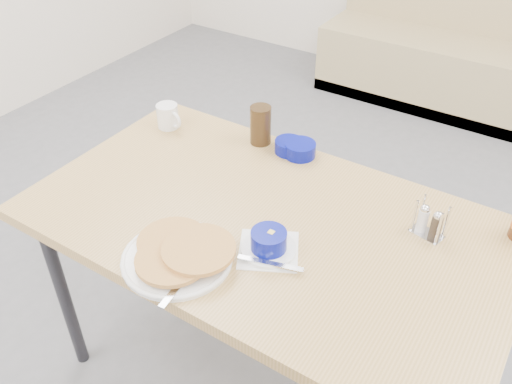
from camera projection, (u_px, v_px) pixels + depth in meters
The scene contains 9 objects.
booth_bench at pixel (471, 55), 3.51m from camera, with size 1.90×0.56×1.22m.
dining_table at pixel (266, 234), 1.61m from camera, with size 1.40×0.80×0.76m.
pancake_plate at pixel (179, 254), 1.42m from camera, with size 0.30×0.31×0.05m.
coffee_mug at pixel (168, 116), 1.95m from camera, with size 0.11×0.08×0.09m.
grits_setting at pixel (269, 243), 1.44m from camera, with size 0.23×0.21×0.07m.
creamer_bowl at pixel (289, 146), 1.84m from camera, with size 0.10×0.10×0.04m.
butter_bowl at pixel (300, 150), 1.82m from camera, with size 0.11×0.11×0.05m.
amber_tumbler at pixel (261, 125), 1.86m from camera, with size 0.07×0.07×0.14m, color #31200F.
condiment_caddy at pixel (429, 224), 1.49m from camera, with size 0.10×0.07×0.11m.
Camera 1 is at (0.63, -0.78, 1.77)m, focal length 38.00 mm.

